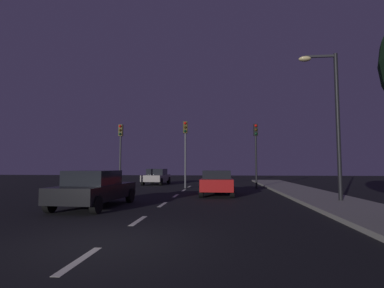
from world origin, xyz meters
TOP-DOWN VIEW (x-y plane):
  - ground_plane at (0.00, 7.00)m, footprint 80.00×80.00m
  - sidewalk_curb_right at (7.50, 7.00)m, footprint 3.00×40.00m
  - lane_stripe_nearest at (0.00, -1.20)m, footprint 0.16×1.60m
  - lane_stripe_second at (0.00, 2.60)m, footprint 0.16×1.60m
  - lane_stripe_third at (0.00, 6.40)m, footprint 0.16×1.60m
  - lane_stripe_fourth at (0.00, 10.20)m, footprint 0.16×1.60m
  - lane_stripe_fifth at (0.00, 14.00)m, footprint 0.16×1.60m
  - lane_stripe_sixth at (0.00, 17.80)m, footprint 0.16×1.60m
  - traffic_signal_left at (-5.18, 15.83)m, footprint 0.32×0.38m
  - traffic_signal_center at (-0.11, 15.83)m, footprint 0.32×0.38m
  - traffic_signal_right at (5.16, 15.83)m, footprint 0.32×0.38m
  - car_stopped_ahead at (2.30, 10.82)m, footprint 1.85×3.98m
  - car_adjacent_lane at (-2.60, 5.33)m, footprint 2.17×4.54m
  - car_oncoming_far at (-3.28, 20.28)m, footprint 2.05×4.05m
  - street_lamp_right at (7.53, 7.40)m, footprint 1.73×0.36m

SIDE VIEW (x-z plane):
  - ground_plane at x=0.00m, z-range 0.00..0.00m
  - lane_stripe_nearest at x=0.00m, z-range 0.00..0.01m
  - lane_stripe_second at x=0.00m, z-range 0.00..0.01m
  - lane_stripe_third at x=0.00m, z-range 0.00..0.01m
  - lane_stripe_fourth at x=0.00m, z-range 0.00..0.01m
  - lane_stripe_fifth at x=0.00m, z-range 0.00..0.01m
  - lane_stripe_sixth at x=0.00m, z-range 0.00..0.01m
  - sidewalk_curb_right at x=7.50m, z-range 0.00..0.15m
  - car_oncoming_far at x=-3.28m, z-range 0.02..1.42m
  - car_stopped_ahead at x=2.30m, z-range 0.03..1.44m
  - car_adjacent_lane at x=-2.60m, z-range 0.01..1.49m
  - traffic_signal_right at x=5.16m, z-range 0.97..5.77m
  - traffic_signal_left at x=-5.18m, z-range 0.98..5.87m
  - traffic_signal_center at x=-0.11m, z-range 1.01..6.07m
  - street_lamp_right at x=7.53m, z-range 0.71..7.52m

